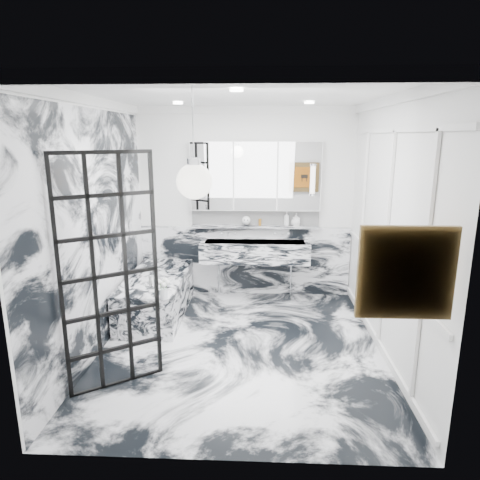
{
  "coord_description": "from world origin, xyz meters",
  "views": [
    {
      "loc": [
        0.21,
        -4.54,
        2.39
      ],
      "look_at": [
        -0.02,
        0.5,
        1.16
      ],
      "focal_mm": 32.0,
      "sensor_mm": 36.0,
      "label": 1
    }
  ],
  "objects_px": {
    "mirror_cabinet": "(255,176)",
    "bathtub": "(157,295)",
    "crittall_door": "(110,275)",
    "trough_sink": "(255,251)"
  },
  "relations": [
    {
      "from": "mirror_cabinet",
      "to": "bathtub",
      "type": "distance_m",
      "value": 2.2
    },
    {
      "from": "crittall_door",
      "to": "bathtub",
      "type": "bearing_deg",
      "value": 56.79
    },
    {
      "from": "trough_sink",
      "to": "bathtub",
      "type": "height_order",
      "value": "trough_sink"
    },
    {
      "from": "crittall_door",
      "to": "trough_sink",
      "type": "bearing_deg",
      "value": 27.48
    },
    {
      "from": "mirror_cabinet",
      "to": "trough_sink",
      "type": "bearing_deg",
      "value": -90.0
    },
    {
      "from": "trough_sink",
      "to": "mirror_cabinet",
      "type": "xyz_separation_m",
      "value": [
        -0.0,
        0.17,
        1.09
      ]
    },
    {
      "from": "mirror_cabinet",
      "to": "bathtub",
      "type": "xyz_separation_m",
      "value": [
        -1.32,
        -0.83,
        -1.54
      ]
    },
    {
      "from": "mirror_cabinet",
      "to": "crittall_door",
      "type": "bearing_deg",
      "value": -117.56
    },
    {
      "from": "bathtub",
      "to": "crittall_door",
      "type": "bearing_deg",
      "value": -89.91
    },
    {
      "from": "trough_sink",
      "to": "mirror_cabinet",
      "type": "relative_size",
      "value": 0.84
    }
  ]
}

